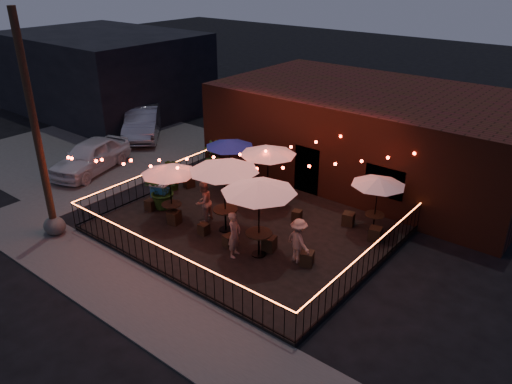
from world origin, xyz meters
TOP-DOWN VIEW (x-y plane):
  - ground at (0.00, 0.00)m, footprint 110.00×110.00m
  - patio at (0.00, 2.00)m, footprint 10.00×8.00m
  - sidewalk at (0.00, -3.25)m, footprint 18.00×2.50m
  - parking_lot at (-12.00, 4.00)m, footprint 11.00×12.00m
  - brick_building at (1.00, 9.99)m, footprint 14.00×8.00m
  - background_building at (-18.00, 9.00)m, footprint 12.00×9.00m
  - utility_pole at (-5.40, -2.60)m, footprint 0.26×0.26m
  - fence_front at (0.00, -2.00)m, footprint 10.00×0.04m
  - fence_left at (-5.00, 2.00)m, footprint 0.04×8.00m
  - fence_right at (5.00, 2.00)m, footprint 0.04×8.00m
  - festoon_lights at (-1.01, 1.70)m, footprint 10.02×8.72m
  - cafe_table_0 at (-2.55, 0.65)m, footprint 2.29×2.29m
  - cafe_table_1 at (-2.73, 4.22)m, footprint 2.71×2.71m
  - cafe_table_2 at (-0.48, 1.40)m, footprint 3.13×3.13m
  - cafe_table_3 at (-0.62, 4.11)m, footprint 2.38×2.38m
  - cafe_table_4 at (1.54, 0.83)m, footprint 3.01×3.01m
  - cafe_table_5 at (3.80, 4.80)m, footprint 2.06×2.06m
  - bistro_chair_0 at (-3.93, 0.74)m, footprint 0.41×0.41m
  - bistro_chair_1 at (-2.34, 0.56)m, footprint 0.48×0.48m
  - bistro_chair_2 at (-4.34, 3.28)m, footprint 0.50×0.50m
  - bistro_chair_3 at (-2.52, 3.90)m, footprint 0.42×0.42m
  - bistro_chair_4 at (-0.90, 0.67)m, footprint 0.35×0.35m
  - bistro_chair_5 at (0.40, 0.61)m, footprint 0.44×0.44m
  - bistro_chair_6 at (-0.25, 4.17)m, footprint 0.57×0.57m
  - bistro_chair_7 at (1.13, 3.70)m, footprint 0.40×0.40m
  - bistro_chair_8 at (1.64, 1.29)m, footprint 0.51×0.51m
  - bistro_chair_9 at (3.16, 1.33)m, footprint 0.53×0.53m
  - bistro_chair_10 at (2.87, 4.59)m, footprint 0.51×0.51m
  - bistro_chair_11 at (4.17, 4.17)m, footprint 0.50×0.50m
  - patron_a at (0.93, 0.28)m, footprint 0.54×0.68m
  - patron_b at (-1.59, 1.40)m, footprint 0.67×0.83m
  - patron_c at (2.80, 1.33)m, footprint 1.14×0.86m
  - potted_shrub_a at (-3.61, 1.21)m, footprint 1.63×1.50m
  - potted_shrub_b at (-4.60, 2.62)m, footprint 0.86×0.71m
  - potted_shrub_c at (-4.60, 5.13)m, footprint 1.01×1.01m
  - cooler at (-3.97, 1.32)m, footprint 0.82×0.69m
  - boulder at (-5.37, -2.60)m, footprint 1.12×1.05m
  - car_white at (-9.50, 1.84)m, footprint 3.03×4.82m
  - car_silver at (-11.64, 6.75)m, footprint 4.80×4.85m

SIDE VIEW (x-z plane):
  - ground at x=0.00m, z-range 0.00..0.00m
  - parking_lot at x=-12.00m, z-range 0.00..0.02m
  - sidewalk at x=0.00m, z-range 0.00..0.05m
  - patio at x=0.00m, z-range 0.00..0.15m
  - boulder at x=-5.37m, z-range 0.00..0.70m
  - bistro_chair_7 at x=1.13m, z-range 0.15..0.55m
  - bistro_chair_3 at x=-2.52m, z-range 0.15..0.55m
  - bistro_chair_4 at x=-0.90m, z-range 0.15..0.56m
  - bistro_chair_0 at x=-3.93m, z-range 0.15..0.58m
  - bistro_chair_5 at x=0.40m, z-range 0.15..0.59m
  - bistro_chair_2 at x=-4.34m, z-range 0.15..0.63m
  - bistro_chair_9 at x=3.16m, z-range 0.15..0.64m
  - bistro_chair_10 at x=2.87m, z-range 0.15..0.64m
  - bistro_chair_1 at x=-2.34m, z-range 0.15..0.65m
  - bistro_chair_11 at x=4.17m, z-range 0.15..0.65m
  - bistro_chair_8 at x=1.64m, z-range 0.15..0.66m
  - bistro_chair_6 at x=-0.25m, z-range 0.15..0.66m
  - cooler at x=-3.97m, z-range 0.16..1.08m
  - fence_front at x=0.00m, z-range 0.14..1.18m
  - fence_left at x=-5.00m, z-range 0.14..1.18m
  - fence_right at x=5.00m, z-range 0.14..1.18m
  - car_white at x=-9.50m, z-range 0.00..1.53m
  - car_silver at x=-11.64m, z-range 0.00..1.67m
  - potted_shrub_b at x=-4.60m, z-range 0.15..1.62m
  - potted_shrub_a at x=-3.61m, z-range 0.15..1.67m
  - potted_shrub_c at x=-4.60m, z-range 0.15..1.68m
  - patron_c at x=2.80m, z-range 0.15..1.71m
  - patron_a at x=0.93m, z-range 0.15..1.77m
  - patron_b at x=-1.59m, z-range 0.15..1.77m
  - brick_building at x=1.00m, z-range 0.00..4.00m
  - cafe_table_5 at x=3.80m, z-range 1.04..3.19m
  - cafe_table_1 at x=-2.73m, z-range 1.10..3.40m
  - cafe_table_0 at x=-2.55m, z-range 1.10..3.40m
  - cafe_table_3 at x=-0.62m, z-range 1.19..3.71m
  - background_building at x=-18.00m, z-range 0.00..5.00m
  - festoon_lights at x=-1.01m, z-range 1.86..3.18m
  - cafe_table_4 at x=1.54m, z-range 1.29..4.04m
  - cafe_table_2 at x=-0.48m, z-range 1.30..4.08m
  - utility_pole at x=-5.40m, z-range 0.00..8.00m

